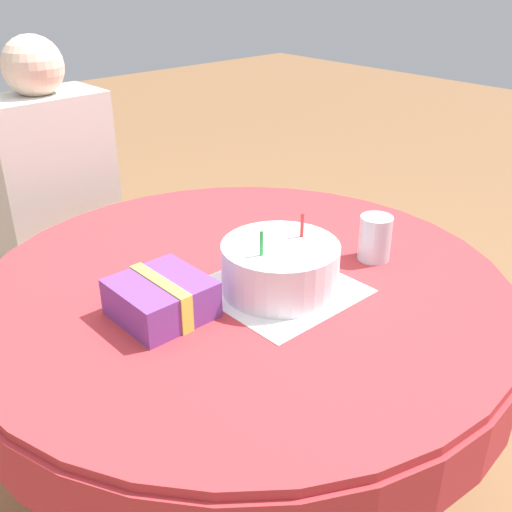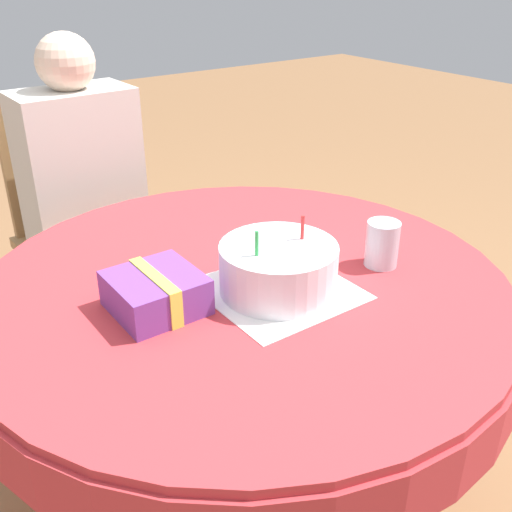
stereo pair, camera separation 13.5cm
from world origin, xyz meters
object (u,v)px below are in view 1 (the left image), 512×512
(drinking_glass, at_px, (375,238))
(birthday_cake, at_px, (280,267))
(person, at_px, (55,187))
(gift_box, at_px, (162,299))
(chair, at_px, (50,232))

(drinking_glass, bearing_deg, birthday_cake, 170.38)
(person, relative_size, gift_box, 6.38)
(birthday_cake, relative_size, drinking_glass, 2.34)
(chair, bearing_deg, birthday_cake, -87.29)
(drinking_glass, height_order, gift_box, drinking_glass)
(chair, xyz_separation_m, person, (0.00, -0.10, 0.19))
(birthday_cake, relative_size, gift_box, 1.41)
(gift_box, bearing_deg, birthday_cake, -18.29)
(chair, distance_m, person, 0.22)
(person, distance_m, gift_box, 0.91)
(person, bearing_deg, birthday_cake, -87.02)
(drinking_glass, bearing_deg, chair, 107.37)
(drinking_glass, bearing_deg, person, 108.84)
(person, height_order, drinking_glass, person)
(person, xyz_separation_m, drinking_glass, (0.35, -1.02, 0.06))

